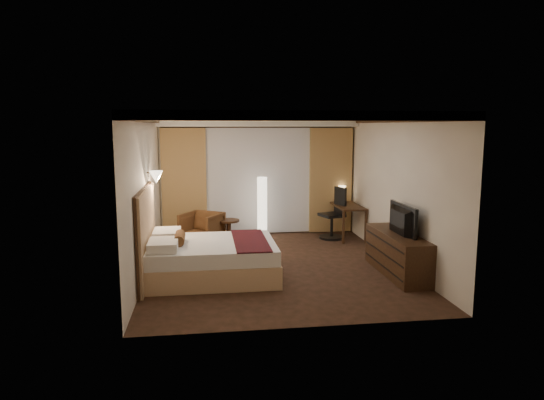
{
  "coord_description": "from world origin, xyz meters",
  "views": [
    {
      "loc": [
        -1.23,
        -8.44,
        2.52
      ],
      "look_at": [
        0.0,
        0.4,
        1.15
      ],
      "focal_mm": 32.0,
      "sensor_mm": 36.0,
      "label": 1
    }
  ],
  "objects": [
    {
      "name": "curtain_left_drape",
      "position": [
        -1.7,
        2.61,
        1.25
      ],
      "size": [
        1.0,
        0.14,
        2.45
      ],
      "primitive_type": "cube",
      "color": "#B07E50",
      "rests_on": "back_wall"
    },
    {
      "name": "ceiling",
      "position": [
        0.0,
        0.0,
        2.7
      ],
      "size": [
        4.5,
        5.5,
        0.01
      ],
      "primitive_type": "cube",
      "color": "white",
      "rests_on": "back_wall"
    },
    {
      "name": "soffit",
      "position": [
        0.0,
        2.5,
        2.6
      ],
      "size": [
        4.5,
        0.5,
        0.2
      ],
      "primitive_type": "cube",
      "color": "white",
      "rests_on": "ceiling"
    },
    {
      "name": "crown_molding",
      "position": [
        0.0,
        0.0,
        2.64
      ],
      "size": [
        4.5,
        5.5,
        0.12
      ],
      "primitive_type": null,
      "color": "black",
      "rests_on": "ceiling"
    },
    {
      "name": "dresser",
      "position": [
        2.0,
        -0.77,
        0.36
      ],
      "size": [
        0.5,
        1.83,
        0.71
      ],
      "primitive_type": null,
      "color": "black",
      "rests_on": "floor"
    },
    {
      "name": "curtain_right_drape",
      "position": [
        1.7,
        2.61,
        1.25
      ],
      "size": [
        1.0,
        0.14,
        2.45
      ],
      "primitive_type": "cube",
      "color": "#B07E50",
      "rests_on": "back_wall"
    },
    {
      "name": "desk_lamp",
      "position": [
        1.95,
        2.47,
        0.92
      ],
      "size": [
        0.18,
        0.18,
        0.34
      ],
      "primitive_type": null,
      "color": "#FFD899",
      "rests_on": "desk"
    },
    {
      "name": "desk",
      "position": [
        1.95,
        2.01,
        0.38
      ],
      "size": [
        0.55,
        1.22,
        0.75
      ],
      "primitive_type": null,
      "color": "black",
      "rests_on": "floor"
    },
    {
      "name": "bed",
      "position": [
        -1.13,
        -0.52,
        0.31
      ],
      "size": [
        2.11,
        1.65,
        0.62
      ],
      "primitive_type": null,
      "color": "white",
      "rests_on": "floor"
    },
    {
      "name": "left_wall",
      "position": [
        -2.25,
        0.0,
        1.35
      ],
      "size": [
        0.02,
        5.5,
        2.7
      ],
      "primitive_type": "cube",
      "color": "beige",
      "rests_on": "floor"
    },
    {
      "name": "floor",
      "position": [
        0.0,
        0.0,
        0.0
      ],
      "size": [
        4.5,
        5.5,
        0.01
      ],
      "primitive_type": "cube",
      "color": "black",
      "rests_on": "ground"
    },
    {
      "name": "back_wall",
      "position": [
        0.0,
        2.75,
        1.35
      ],
      "size": [
        4.5,
        0.02,
        2.7
      ],
      "primitive_type": "cube",
      "color": "beige",
      "rests_on": "floor"
    },
    {
      "name": "armchair",
      "position": [
        -1.32,
        1.77,
        0.39
      ],
      "size": [
        1.01,
        0.99,
        0.77
      ],
      "primitive_type": "imported",
      "rotation": [
        0.0,
        0.0,
        -0.56
      ],
      "color": "#553719",
      "rests_on": "floor"
    },
    {
      "name": "office_chair",
      "position": [
        1.58,
        1.96,
        0.58
      ],
      "size": [
        0.7,
        0.7,
        1.16
      ],
      "primitive_type": null,
      "rotation": [
        0.0,
        0.0,
        0.3
      ],
      "color": "black",
      "rests_on": "floor"
    },
    {
      "name": "headboard",
      "position": [
        -2.2,
        -0.52,
        0.75
      ],
      "size": [
        0.12,
        1.95,
        1.5
      ],
      "primitive_type": null,
      "color": "tan",
      "rests_on": "floor"
    },
    {
      "name": "wall_sconce",
      "position": [
        -2.09,
        0.31,
        1.62
      ],
      "size": [
        0.24,
        0.24,
        0.24
      ],
      "primitive_type": null,
      "color": "white",
      "rests_on": "left_wall"
    },
    {
      "name": "curtain_sheer",
      "position": [
        0.0,
        2.67,
        1.25
      ],
      "size": [
        2.48,
        0.04,
        2.45
      ],
      "primitive_type": "cube",
      "color": "silver",
      "rests_on": "back_wall"
    },
    {
      "name": "side_table",
      "position": [
        -0.74,
        1.85,
        0.26
      ],
      "size": [
        0.47,
        0.47,
        0.51
      ],
      "primitive_type": null,
      "color": "black",
      "rests_on": "floor"
    },
    {
      "name": "television",
      "position": [
        1.97,
        -0.77,
        1.02
      ],
      "size": [
        0.62,
        1.07,
        0.14
      ],
      "primitive_type": "imported",
      "rotation": [
        0.0,
        0.0,
        1.56
      ],
      "color": "black",
      "rests_on": "dresser"
    },
    {
      "name": "right_wall",
      "position": [
        2.25,
        0.0,
        1.35
      ],
      "size": [
        0.02,
        5.5,
        2.7
      ],
      "primitive_type": "cube",
      "color": "beige",
      "rests_on": "floor"
    },
    {
      "name": "floor_lamp",
      "position": [
        0.03,
        2.18,
        0.7
      ],
      "size": [
        0.3,
        0.3,
        1.41
      ],
      "primitive_type": null,
      "color": "white",
      "rests_on": "floor"
    }
  ]
}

